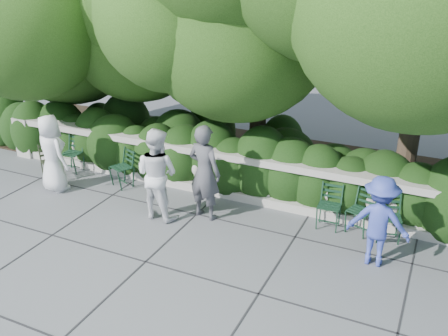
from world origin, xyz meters
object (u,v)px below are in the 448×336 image
at_px(chair_b, 70,173).
at_px(person_older_blue, 379,221).
at_px(chair_f, 387,244).
at_px(person_woman_grey, 205,172).
at_px(chair_e, 326,231).
at_px(chair_weathered, 56,182).
at_px(chair_c, 117,188).
at_px(chair_d, 354,236).
at_px(person_casual_man, 157,174).
at_px(person_businessman, 52,153).

distance_m(chair_b, person_older_blue, 7.07).
bearing_deg(chair_f, person_woman_grey, 172.38).
relative_size(chair_e, chair_weathered, 1.00).
height_order(chair_b, chair_e, same).
distance_m(chair_b, chair_c, 1.48).
height_order(chair_e, chair_weathered, same).
distance_m(chair_d, chair_e, 0.50).
bearing_deg(chair_weathered, person_casual_man, -63.98).
height_order(chair_f, person_businessman, person_businessman).
bearing_deg(chair_weathered, chair_b, 37.67).
bearing_deg(chair_c, chair_f, 25.00).
relative_size(person_woman_grey, person_older_blue, 1.21).
bearing_deg(chair_f, chair_e, 165.99).
height_order(person_businessman, person_older_blue, person_businessman).
height_order(chair_d, chair_weathered, same).
bearing_deg(person_older_blue, person_casual_man, 1.49).
xyz_separation_m(chair_f, person_businessman, (-6.80, -0.73, 0.83)).
bearing_deg(person_businessman, person_casual_man, -165.11).
xyz_separation_m(chair_b, person_woman_grey, (3.77, -0.50, 0.93)).
distance_m(chair_c, person_casual_man, 1.86).
relative_size(chair_e, person_older_blue, 0.55).
bearing_deg(chair_c, person_older_blue, 18.03).
relative_size(chair_b, person_woman_grey, 0.45).
xyz_separation_m(person_woman_grey, person_casual_man, (-0.82, -0.36, -0.04)).
height_order(person_woman_grey, person_older_blue, person_woman_grey).
height_order(chair_d, person_casual_man, person_casual_man).
xyz_separation_m(chair_f, chair_weathered, (-7.07, -0.47, 0.00)).
xyz_separation_m(chair_c, person_businessman, (-1.15, -0.59, 0.83)).
bearing_deg(chair_c, person_woman_grey, 15.79).
bearing_deg(chair_d, chair_weathered, -158.05).
height_order(person_casual_man, person_older_blue, person_casual_man).
relative_size(chair_f, person_businessman, 0.51).
bearing_deg(chair_c, person_businessman, -129.05).
height_order(chair_weathered, person_woman_grey, person_woman_grey).
relative_size(chair_d, person_businessman, 0.51).
bearing_deg(person_older_blue, chair_d, -57.53).
xyz_separation_m(chair_b, chair_weathered, (0.05, -0.52, 0.00)).
distance_m(chair_d, chair_weathered, 6.51).
xyz_separation_m(chair_weathered, person_casual_man, (2.91, -0.34, 0.89)).
xyz_separation_m(chair_e, chair_weathered, (-5.99, -0.45, 0.00)).
bearing_deg(person_casual_man, chair_b, -11.00).
height_order(chair_c, chair_weathered, same).
distance_m(chair_d, chair_f, 0.59).
distance_m(chair_b, chair_e, 6.03).
height_order(person_businessman, person_woman_grey, person_woman_grey).
height_order(chair_c, chair_d, same).
relative_size(person_casual_man, person_older_blue, 1.16).
xyz_separation_m(chair_d, chair_weathered, (-6.49, -0.51, 0.00)).
bearing_deg(chair_weathered, chair_c, -43.87).
xyz_separation_m(chair_b, person_casual_man, (2.95, -0.86, 0.89)).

